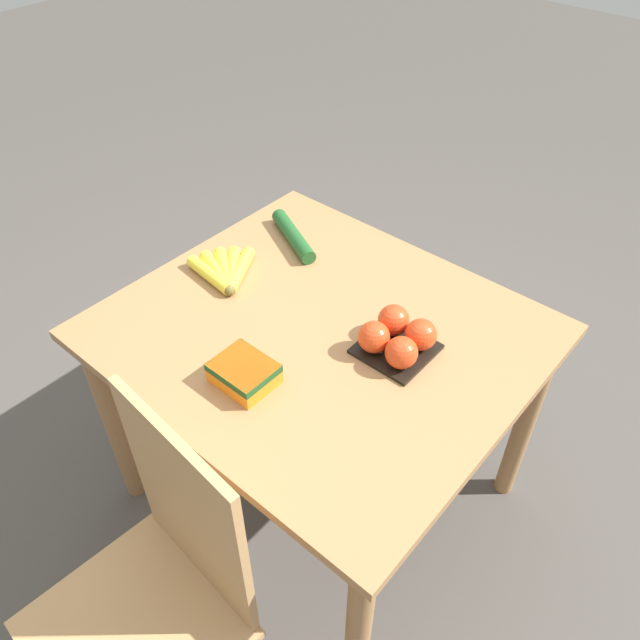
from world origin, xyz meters
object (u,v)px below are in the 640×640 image
object	(u,v)px
banana_bunch	(225,272)
chair	(158,596)
tomato_pack	(397,338)
cucumber_near	(293,236)
carrot_bag	(244,372)

from	to	relation	value
banana_bunch	chair	bearing A→B (deg)	125.13
tomato_pack	cucumber_near	xyz separation A→B (m)	(0.52, -0.18, -0.02)
carrot_bag	cucumber_near	bearing A→B (deg)	-58.72
tomato_pack	cucumber_near	world-z (taller)	tomato_pack
chair	tomato_pack	distance (m)	0.81
chair	tomato_pack	xyz separation A→B (m)	(-0.08, -0.75, 0.30)
banana_bunch	tomato_pack	bearing A→B (deg)	-172.01
banana_bunch	cucumber_near	bearing A→B (deg)	-96.45
tomato_pack	cucumber_near	size ratio (longest dim) A/B	0.71
chair	banana_bunch	world-z (taller)	chair
chair	carrot_bag	size ratio (longest dim) A/B	6.71
chair	tomato_pack	size ratio (longest dim) A/B	5.47
banana_bunch	cucumber_near	size ratio (longest dim) A/B	0.81
chair	banana_bunch	size ratio (longest dim) A/B	4.78
carrot_bag	cucumber_near	distance (m)	0.60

